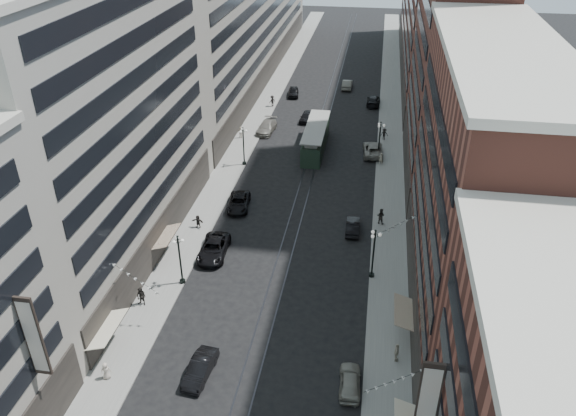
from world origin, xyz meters
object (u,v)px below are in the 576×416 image
Objects in this scene: car_8 at (267,127)px; pedestrian_6 at (241,132)px; car_4 at (350,381)px; pedestrian_9 at (384,134)px; car_11 at (373,149)px; car_5 at (200,369)px; pedestrian_2 at (141,297)px; pedestrian_8 at (381,158)px; lamppost_sw_mid at (244,145)px; car_14 at (347,84)px; car_9 at (293,92)px; pedestrian_4 at (397,352)px; pedestrian_7 at (381,216)px; lamppost_se_mid at (379,139)px; pedestrian_extra_0 at (272,101)px; lamppost_se_far at (374,252)px; car_12 at (373,101)px; pedestrian_1 at (106,371)px; lamppost_sw_far at (180,258)px; car_2 at (214,249)px; car_13 at (306,117)px; car_7 at (239,202)px; streetcar at (316,139)px; pedestrian_5 at (198,221)px; car_10 at (353,226)px.

car_8 is 4.66m from pedestrian_6.
car_4 is 2.31× the size of pedestrian_9.
car_5 is at bearing 70.51° from car_11.
pedestrian_2 is 40.17m from pedestrian_8.
lamppost_sw_mid reaches higher than car_14.
car_5 is at bearing -94.54° from car_9.
pedestrian_4 is 21.52m from pedestrian_7.
lamppost_se_mid is at bearing 70.39° from pedestrian_2.
pedestrian_extra_0 is at bearing -118.40° from pedestrian_6.
car_9 is at bearing 15.95° from pedestrian_4.
pedestrian_7 is (0.65, 10.26, -1.99)m from lamppost_se_far.
car_12 is 15.66m from pedestrian_9.
lamppost_se_far is at bearing -160.22° from pedestrian_1.
lamppost_sw_far is 39.20m from car_8.
lamppost_sw_mid reaches higher than pedestrian_2.
car_13 is (4.66, 39.50, -0.06)m from car_2.
car_4 is 2.36× the size of pedestrian_6.
pedestrian_4 is 61.39m from pedestrian_extra_0.
lamppost_sw_mid reaches higher than car_4.
lamppost_sw_far is 1.20× the size of car_9.
car_7 is 1.16× the size of car_9.
pedestrian_2 is 68.00m from car_14.
streetcar is 8.69× the size of pedestrian_5.
streetcar is 2.45× the size of car_12.
pedestrian_7 is at bearing 24.80° from car_2.
pedestrian_9 is (19.15, 38.80, -2.05)m from lamppost_sw_far.
lamppost_sw_far is 2.89× the size of pedestrian_7.
car_9 is (-6.80, 22.83, -0.91)m from streetcar.
pedestrian_4 is at bearing 102.69° from car_10.
car_11 reaches higher than car_12.
pedestrian_8 is at bearing 89.11° from lamppost_se_far.
car_7 is 41.28m from car_9.
streetcar reaches higher than car_14.
car_8 reaches higher than car_10.
pedestrian_4 reaches higher than pedestrian_1.
pedestrian_7 is (21.70, 18.09, 0.00)m from pedestrian_2.
pedestrian_extra_0 reaches higher than car_14.
car_8 is at bearing 96.23° from pedestrian_2.
lamppost_sw_mid is 31.01m from pedestrian_2.
streetcar is 45.11m from car_4.
car_5 is at bearing -106.95° from lamppost_se_mid.
car_9 is at bearing 86.54° from car_2.
car_11 is at bearing -63.78° from car_9.
pedestrian_5 is at bearing 52.05° from pedestrian_4.
car_8 is (-1.20, 23.77, 0.10)m from car_7.
lamppost_sw_far reaches higher than car_4.
car_13 is at bearing 106.42° from lamppost_se_far.
lamppost_sw_mid is 32.28m from car_12.
pedestrian_extra_0 is (2.22, 14.47, 0.08)m from pedestrian_6.
pedestrian_8 is (0.41, -1.87, -2.11)m from lamppost_se_mid.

